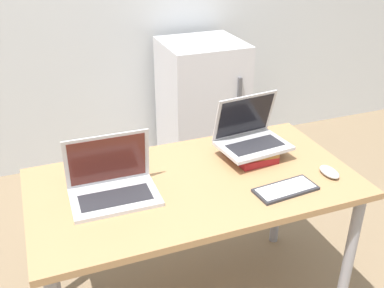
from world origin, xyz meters
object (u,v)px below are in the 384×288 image
(laptop_left, at_px, (112,184))
(mini_fridge, at_px, (202,106))
(book_stack, at_px, (251,151))
(laptop_on_books, at_px, (251,136))
(wireless_keyboard, at_px, (286,189))
(mouse, at_px, (329,172))

(laptop_left, distance_m, mini_fridge, 1.65)
(book_stack, relative_size, laptop_on_books, 0.74)
(wireless_keyboard, relative_size, mini_fridge, 0.28)
(mini_fridge, bearing_deg, book_stack, -101.74)
(mouse, bearing_deg, mini_fridge, 89.59)
(book_stack, xyz_separation_m, laptop_on_books, (0.00, 0.01, 0.08))
(laptop_on_books, bearing_deg, wireless_keyboard, -90.01)
(laptop_left, relative_size, wireless_keyboard, 1.27)
(wireless_keyboard, bearing_deg, laptop_left, 161.48)
(laptop_on_books, height_order, mini_fridge, laptop_on_books)
(book_stack, bearing_deg, mouse, -47.71)
(laptop_left, distance_m, mouse, 0.94)
(laptop_left, relative_size, laptop_on_books, 1.05)
(laptop_on_books, xyz_separation_m, mouse, (0.24, -0.29, -0.09))
(mouse, bearing_deg, wireless_keyboard, -170.73)
(wireless_keyboard, xyz_separation_m, mini_fridge, (0.26, 1.55, -0.27))
(book_stack, distance_m, wireless_keyboard, 0.31)
(laptop_left, bearing_deg, laptop_on_books, 8.40)
(book_stack, relative_size, wireless_keyboard, 0.89)
(mouse, bearing_deg, book_stack, 132.29)
(laptop_left, distance_m, book_stack, 0.68)
(laptop_on_books, bearing_deg, mini_fridge, 78.24)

